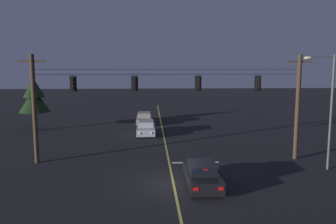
# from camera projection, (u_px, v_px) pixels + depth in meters

# --- Properties ---
(ground_plane) EXTENTS (180.00, 180.00, 0.00)m
(ground_plane) POSITION_uv_depth(u_px,v_px,m) (173.00, 184.00, 19.60)
(ground_plane) COLOR black
(lane_centre_stripe) EXTENTS (0.14, 60.00, 0.01)m
(lane_centre_stripe) POSITION_uv_depth(u_px,v_px,m) (165.00, 142.00, 30.42)
(lane_centre_stripe) COLOR #D1C64C
(lane_centre_stripe) RESTS_ON ground
(stop_bar_paint) EXTENTS (3.40, 0.36, 0.01)m
(stop_bar_paint) POSITION_uv_depth(u_px,v_px,m) (195.00, 162.00, 23.99)
(stop_bar_paint) COLOR silver
(stop_bar_paint) RESTS_ON ground
(signal_span_assembly) EXTENTS (20.79, 0.32, 7.71)m
(signal_span_assembly) POSITION_uv_depth(u_px,v_px,m) (169.00, 106.00, 23.95)
(signal_span_assembly) COLOR #423021
(signal_span_assembly) RESTS_ON ground
(traffic_light_leftmost) EXTENTS (0.48, 0.41, 1.22)m
(traffic_light_leftmost) POSITION_uv_depth(u_px,v_px,m) (73.00, 84.00, 23.35)
(traffic_light_leftmost) COLOR black
(traffic_light_left_inner) EXTENTS (0.48, 0.41, 1.22)m
(traffic_light_left_inner) POSITION_uv_depth(u_px,v_px,m) (135.00, 84.00, 23.58)
(traffic_light_left_inner) COLOR black
(traffic_light_centre) EXTENTS (0.48, 0.41, 1.22)m
(traffic_light_centre) POSITION_uv_depth(u_px,v_px,m) (198.00, 83.00, 23.82)
(traffic_light_centre) COLOR black
(traffic_light_right_inner) EXTENTS (0.48, 0.41, 1.22)m
(traffic_light_right_inner) POSITION_uv_depth(u_px,v_px,m) (258.00, 83.00, 24.06)
(traffic_light_right_inner) COLOR black
(car_waiting_near_lane) EXTENTS (1.80, 4.33, 1.39)m
(car_waiting_near_lane) POSITION_uv_depth(u_px,v_px,m) (202.00, 175.00, 19.18)
(car_waiting_near_lane) COLOR black
(car_waiting_near_lane) RESTS_ON ground
(car_oncoming_lead) EXTENTS (1.80, 4.42, 1.39)m
(car_oncoming_lead) POSITION_uv_depth(u_px,v_px,m) (146.00, 128.00, 33.99)
(car_oncoming_lead) COLOR #A5A5AD
(car_oncoming_lead) RESTS_ON ground
(car_oncoming_trailing) EXTENTS (1.80, 4.42, 1.39)m
(car_oncoming_trailing) POSITION_uv_depth(u_px,v_px,m) (144.00, 119.00, 40.41)
(car_oncoming_trailing) COLOR gray
(car_oncoming_trailing) RESTS_ON ground
(street_lamp_corner) EXTENTS (2.11, 0.30, 7.62)m
(street_lamp_corner) POSITION_uv_depth(u_px,v_px,m) (327.00, 101.00, 21.75)
(street_lamp_corner) COLOR #4C4F54
(street_lamp_corner) RESTS_ON ground
(tree_verge_near) EXTENTS (3.22, 3.22, 5.71)m
(tree_verge_near) POSITION_uv_depth(u_px,v_px,m) (34.00, 97.00, 35.75)
(tree_verge_near) COLOR #332316
(tree_verge_near) RESTS_ON ground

